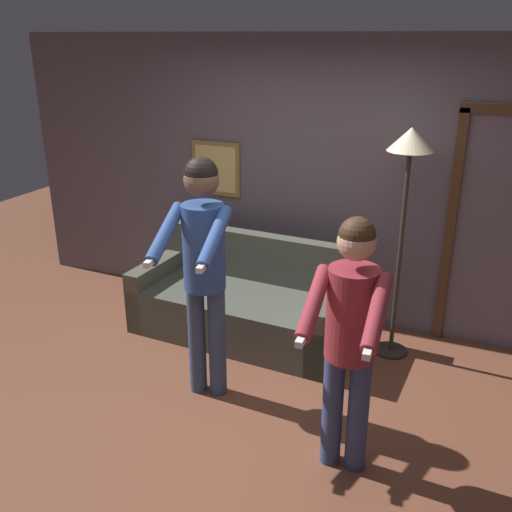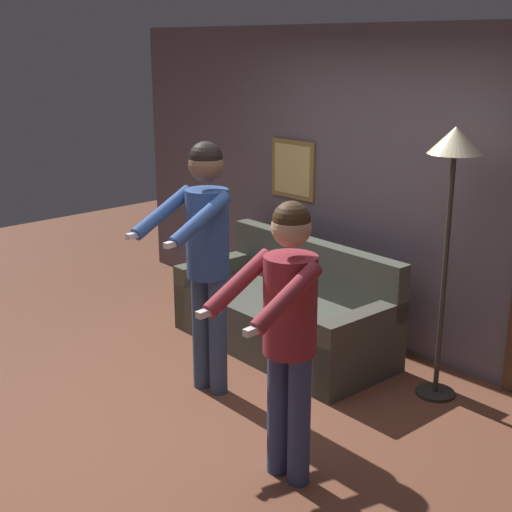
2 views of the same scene
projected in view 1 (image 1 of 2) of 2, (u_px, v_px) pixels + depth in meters
ground_plane at (234, 423)px, 4.04m from camera, size 12.00×12.00×0.00m
back_wall_assembly at (323, 184)px, 5.20m from camera, size 6.40×0.10×2.60m
couch at (241, 305)px, 5.19m from camera, size 1.94×0.94×0.87m
torchiere_lamp at (408, 166)px, 4.36m from camera, size 0.36×0.36×1.93m
person_standing_left at (203, 256)px, 3.99m from camera, size 0.51×0.75×1.82m
person_standing_right at (350, 327)px, 3.29m from camera, size 0.46×0.68×1.65m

